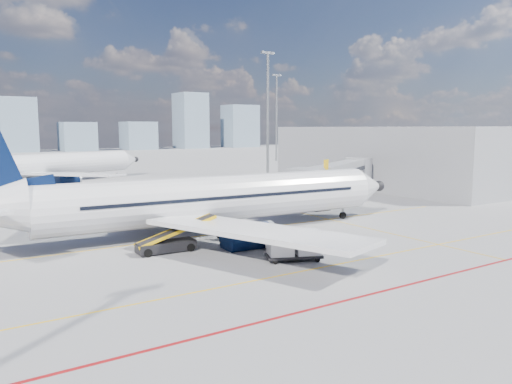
# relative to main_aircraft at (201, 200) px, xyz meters

# --- Properties ---
(ground) EXTENTS (420.00, 420.00, 0.00)m
(ground) POSITION_rel_main_aircraft_xyz_m (1.16, -8.36, -3.21)
(ground) COLOR gray
(ground) RESTS_ON ground
(apron_markings) EXTENTS (90.00, 35.12, 0.01)m
(apron_markings) POSITION_rel_main_aircraft_xyz_m (0.58, -12.27, -3.21)
(apron_markings) COLOR #D5A00B
(apron_markings) RESTS_ON ground
(jet_bridge) EXTENTS (23.55, 15.78, 6.30)m
(jet_bridge) POSITION_rel_main_aircraft_xyz_m (24.67, 8.55, 0.53)
(jet_bridge) COLOR gray
(jet_bridge) RESTS_ON ground
(terminal_block) EXTENTS (10.00, 42.00, 10.00)m
(terminal_block) POSITION_rel_main_aircraft_xyz_m (41.11, 17.64, 1.79)
(terminal_block) COLOR gray
(terminal_block) RESTS_ON ground
(floodlight_mast_ne) EXTENTS (3.20, 0.61, 25.45)m
(floodlight_mast_ne) POSITION_rel_main_aircraft_xyz_m (39.16, 46.64, 10.37)
(floodlight_mast_ne) COLOR slate
(floodlight_mast_ne) RESTS_ON ground
(floodlight_mast_far) EXTENTS (3.20, 0.61, 25.45)m
(floodlight_mast_far) POSITION_rel_main_aircraft_xyz_m (66.16, 81.64, 10.37)
(floodlight_mast_far) COLOR slate
(floodlight_mast_far) RESTS_ON ground
(distant_skyline) EXTENTS (242.12, 14.43, 27.06)m
(distant_skyline) POSITION_rel_main_aircraft_xyz_m (5.93, 181.64, 7.33)
(distant_skyline) COLOR slate
(distant_skyline) RESTS_ON ground
(main_aircraft) EXTENTS (44.13, 38.43, 12.87)m
(main_aircraft) POSITION_rel_main_aircraft_xyz_m (0.00, 0.00, 0.00)
(main_aircraft) COLOR silver
(main_aircraft) RESTS_ON ground
(second_aircraft) EXTENTS (40.65, 34.63, 12.22)m
(second_aircraft) POSITION_rel_main_aircraft_xyz_m (-4.44, 53.80, 0.00)
(second_aircraft) COLOR silver
(second_aircraft) RESTS_ON ground
(baggage_tug) EXTENTS (2.71, 2.26, 1.65)m
(baggage_tug) POSITION_rel_main_aircraft_xyz_m (2.94, -8.21, -2.43)
(baggage_tug) COLOR silver
(baggage_tug) RESTS_ON ground
(cargo_dolly) EXTENTS (4.49, 3.25, 2.25)m
(cargo_dolly) POSITION_rel_main_aircraft_xyz_m (1.75, -11.77, -1.98)
(cargo_dolly) COLOR black
(cargo_dolly) RESTS_ON ground
(belt_loader) EXTENTS (6.68, 1.96, 2.71)m
(belt_loader) POSITION_rel_main_aircraft_xyz_m (-5.09, -4.28, -2.51)
(belt_loader) COLOR black
(belt_loader) RESTS_ON ground
(ramp_worker) EXTENTS (0.44, 0.60, 1.54)m
(ramp_worker) POSITION_rel_main_aircraft_xyz_m (4.07, -10.54, -2.45)
(ramp_worker) COLOR #FAF71A
(ramp_worker) RESTS_ON ground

